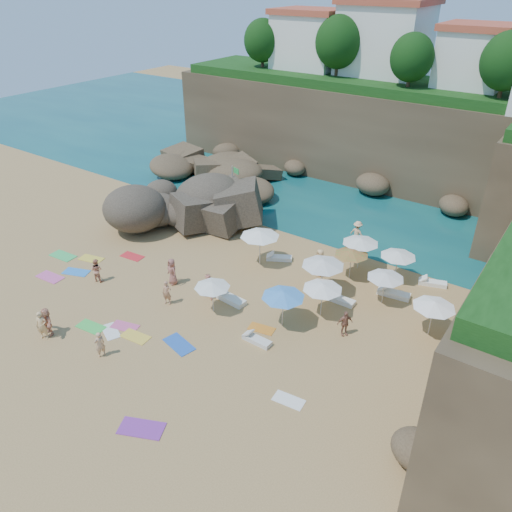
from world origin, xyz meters
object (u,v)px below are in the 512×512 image
Objects in this scene: person_stand_3 at (345,323)px; person_stand_2 at (357,233)px; parasol_0 at (361,241)px; person_stand_4 at (320,262)px; flag_pole at (234,183)px; person_stand_1 at (97,270)px; lounger_0 at (279,258)px; rock_outcrop at (180,225)px; person_stand_0 at (42,326)px; parasol_1 at (398,254)px; parasol_2 at (434,304)px; person_stand_6 at (100,344)px; person_stand_5 at (257,207)px.

person_stand_2 is at bearing 61.10° from person_stand_3.
parasol_0 is 1.28× the size of person_stand_4.
flag_pole is 13.23m from person_stand_1.
person_stand_1 is (-7.92, -8.77, 0.64)m from lounger_0.
rock_outcrop reaches higher than person_stand_0.
person_stand_1 is (-15.28, -10.79, -1.14)m from parasol_1.
person_stand_0 is (-13.10, -16.16, -1.09)m from parasol_1.
person_stand_2 is (-7.59, 7.11, -1.06)m from parasol_2.
rock_outcrop is 13.42m from person_stand_2.
person_stand_2 reaches higher than person_stand_6.
person_stand_2 is 0.97× the size of person_stand_4.
parasol_0 reaches higher than person_stand_4.
person_stand_6 is at bearing 126.76° from person_stand_1.
person_stand_2 is (-1.51, 2.99, -1.15)m from parasol_0.
rock_outcrop is 4.03× the size of parasol_1.
flag_pole is at bearing -150.89° from person_stand_6.
lounger_0 is 0.93× the size of person_stand_4.
parasol_2 reaches higher than person_stand_0.
person_stand_6 is at bearing 172.28° from person_stand_3.
parasol_1 is at bearing 62.50° from person_stand_4.
parasol_2 is (17.97, -6.37, -0.54)m from flag_pole.
person_stand_1 reaches higher than person_stand_3.
person_stand_5 is (4.01, 4.67, 0.78)m from rock_outcrop.
parasol_1 is 4.85m from person_stand_4.
flag_pole is 2.28× the size of lounger_0.
person_stand_3 is at bearing -179.91° from person_stand_1.
person_stand_5 is at bearing 156.91° from parasol_2.
person_stand_4 is (12.28, -0.25, 0.92)m from rock_outcrop.
parasol_2 is 1.49× the size of person_stand_3.
parasol_2 is 1.27× the size of person_stand_2.
person_stand_5 is at bearing -175.20° from person_stand_4.
person_stand_1 reaches higher than person_stand_6.
rock_outcrop reaches higher than lounger_0.
flag_pole is at bearing 13.48° from person_stand_2.
person_stand_0 reaches higher than person_stand_6.
person_stand_4 is (-4.04, 4.57, 0.17)m from person_stand_3.
lounger_0 is at bearing -164.69° from parasol_1.
parasol_1 is at bearing -13.69° from lounger_0.
person_stand_0 is 1.06× the size of person_stand_5.
parasol_2 reaches higher than rock_outcrop.
person_stand_3 is (14.26, -9.03, -1.73)m from flag_pole.
person_stand_0 is (-5.74, -14.15, 0.70)m from lounger_0.
flag_pole is at bearing -159.28° from person_stand_5.
person_stand_4 is at bearing -153.06° from parasol_1.
person_stand_5 is at bearing 13.53° from flag_pole.
person_stand_1 is at bearing 144.56° from person_stand_3.
parasol_0 is 16.95m from person_stand_6.
parasol_1 reaches higher than person_stand_4.
person_stand_2 is (11.21, 13.84, 0.11)m from person_stand_1.
flag_pole reaches higher than parasol_2.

